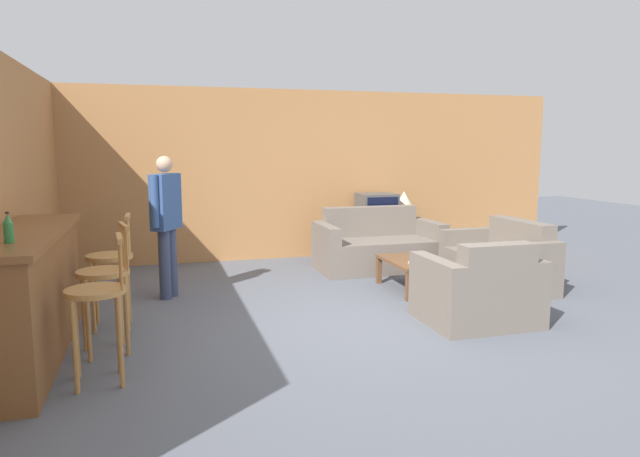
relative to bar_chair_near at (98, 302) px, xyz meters
The scene contains 17 objects.
ground_plane 2.47m from the bar_chair_near, 18.34° to the left, with size 24.00×24.00×0.00m, color #565B66.
wall_back 4.96m from the bar_chair_near, 62.50° to the left, with size 9.40×0.08×2.60m.
wall_left 2.35m from the bar_chair_near, 114.04° to the left, with size 0.08×8.61×2.60m.
bar_counter 0.89m from the bar_chair_near, 130.90° to the left, with size 0.55×2.37×1.06m.
bar_chair_near is the anchor object (origin of this frame).
bar_chair_mid 0.65m from the bar_chair_near, 90.02° to the left, with size 0.51×0.51×1.09m.
bar_chair_far 1.36m from the bar_chair_near, 90.00° to the left, with size 0.43×0.43×1.09m.
couch_far 4.67m from the bar_chair_near, 42.50° to the left, with size 1.71×0.94×0.86m.
armchair_near 3.50m from the bar_chair_near, ahead, with size 1.05×0.90×0.84m.
loveseat_right 4.82m from the bar_chair_near, 20.90° to the left, with size 0.87×1.39×0.83m.
coffee_table 3.86m from the bar_chair_near, 29.26° to the left, with size 0.53×0.97×0.37m.
tv_unit 5.47m from the bar_chair_near, 46.65° to the left, with size 1.23×0.50×0.55m.
tv 5.46m from the bar_chair_near, 46.63° to the left, with size 0.57×0.51×0.46m.
bottle 0.79m from the bar_chair_near, behind, with size 0.07×0.07×0.22m.
book_on_table 3.79m from the bar_chair_near, 26.86° to the left, with size 0.25×0.21×0.02m.
table_lamp 5.80m from the bar_chair_near, 43.31° to the left, with size 0.26×0.26×0.48m.
person_by_window 2.44m from the bar_chair_near, 77.14° to the left, with size 0.37×0.49×1.63m.
Camera 1 is at (-1.83, -5.06, 1.73)m, focal length 32.00 mm.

